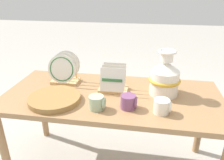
% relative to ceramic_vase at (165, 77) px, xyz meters
% --- Properties ---
extents(display_table, '(1.52, 0.69, 0.66)m').
position_rel_ceramic_vase_xyz_m(display_table, '(-0.35, -0.07, -0.21)').
color(display_table, '#9E754C').
rests_on(display_table, ground_plane).
extents(ceramic_vase, '(0.22, 0.22, 0.32)m').
position_rel_ceramic_vase_xyz_m(ceramic_vase, '(0.00, 0.00, 0.00)').
color(ceramic_vase, white).
rests_on(ceramic_vase, display_table).
extents(dish_rack_round_plates, '(0.21, 0.16, 0.24)m').
position_rel_ceramic_vase_xyz_m(dish_rack_round_plates, '(-0.75, 0.07, -0.04)').
color(dish_rack_round_plates, tan).
rests_on(dish_rack_round_plates, display_table).
extents(dish_rack_square_plates, '(0.21, 0.15, 0.19)m').
position_rel_ceramic_vase_xyz_m(dish_rack_square_plates, '(-0.35, -0.01, -0.07)').
color(dish_rack_square_plates, tan).
rests_on(dish_rack_square_plates, display_table).
extents(wicker_charger_stack, '(0.34, 0.34, 0.04)m').
position_rel_ceramic_vase_xyz_m(wicker_charger_stack, '(-0.71, -0.22, -0.11)').
color(wicker_charger_stack, olive).
rests_on(wicker_charger_stack, display_table).
extents(mug_cream_glaze, '(0.10, 0.09, 0.09)m').
position_rel_ceramic_vase_xyz_m(mug_cream_glaze, '(-0.02, -0.25, -0.09)').
color(mug_cream_glaze, silver).
rests_on(mug_cream_glaze, display_table).
extents(mug_sage_glaze, '(0.10, 0.09, 0.09)m').
position_rel_ceramic_vase_xyz_m(mug_sage_glaze, '(-0.41, -0.27, -0.09)').
color(mug_sage_glaze, '#9EB28E').
rests_on(mug_sage_glaze, display_table).
extents(mug_plum_glaze, '(0.10, 0.09, 0.09)m').
position_rel_ceramic_vase_xyz_m(mug_plum_glaze, '(-0.22, -0.23, -0.09)').
color(mug_plum_glaze, '#7A4770').
rests_on(mug_plum_glaze, display_table).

